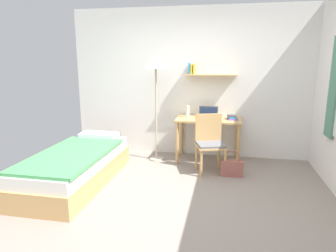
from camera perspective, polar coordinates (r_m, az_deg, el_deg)
ground_plane at (r=3.77m, az=1.11°, el=-14.54°), size 5.28×5.28×0.00m
wall_back at (r=5.37m, az=5.00°, el=8.11°), size 4.40×0.27×2.60m
bed at (r=4.45m, az=-16.93°, el=-7.40°), size 0.88×2.02×0.54m
desk at (r=5.13m, az=7.71°, el=-0.03°), size 1.09×0.59×0.74m
desk_chair at (r=4.66m, az=7.97°, el=-2.84°), size 0.53×0.51×0.89m
standing_lamp at (r=5.00m, az=-2.34°, el=10.99°), size 0.39×0.39×1.79m
laptop at (r=5.17m, az=7.66°, el=2.10°), size 0.33×0.21×0.19m
water_bottle at (r=5.18m, az=3.73°, el=2.78°), size 0.06×0.06×0.20m
book_stack at (r=5.11m, az=12.12°, el=1.60°), size 0.18×0.23×0.06m
handbag at (r=4.63m, az=12.07°, el=-7.71°), size 0.33×0.12×0.41m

